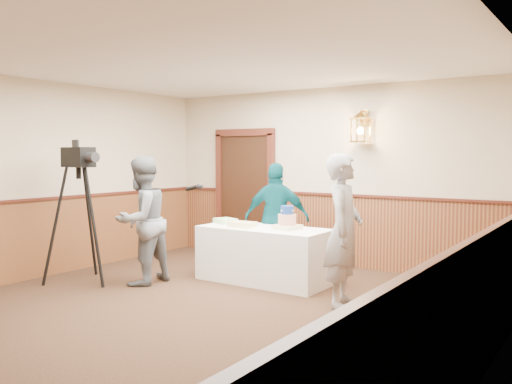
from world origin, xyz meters
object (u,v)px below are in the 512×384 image
sheet_cake_yellow (242,224)px  baker (344,230)px  display_table (264,255)px  sheet_cake_green (225,221)px  interviewer (142,220)px  tv_camera_rig (80,222)px  tiered_cake (287,220)px  assistant_p (277,219)px

sheet_cake_yellow → baker: baker is taller
sheet_cake_yellow → display_table: bearing=21.3°
sheet_cake_green → interviewer: (-0.58, -1.09, 0.08)m
tv_camera_rig → tiered_cake: bearing=35.1°
assistant_p → sheet_cake_green: bearing=16.2°
interviewer → sheet_cake_green: bearing=150.9°
tiered_cake → baker: bearing=-26.2°
interviewer → baker: bearing=100.0°
sheet_cake_green → tv_camera_rig: size_ratio=0.17×
sheet_cake_green → tv_camera_rig: tv_camera_rig is taller
display_table → sheet_cake_green: bearing=174.7°
sheet_cake_yellow → baker: bearing=-12.5°
tv_camera_rig → assistant_p: bearing=48.9°
tiered_cake → tv_camera_rig: bearing=-148.3°
baker → assistant_p: 1.84m
tiered_cake → sheet_cake_yellow: size_ratio=1.09×
interviewer → assistant_p: 1.94m
display_table → tiered_cake: bearing=6.1°
sheet_cake_green → tv_camera_rig: bearing=-131.5°
tv_camera_rig → baker: bearing=18.8°
display_table → interviewer: bearing=-141.7°
display_table → tiered_cake: (0.34, 0.04, 0.50)m
sheet_cake_green → tv_camera_rig: 2.02m
sheet_cake_green → assistant_p: 0.75m
interviewer → baker: size_ratio=0.98×
tiered_cake → assistant_p: size_ratio=0.23×
sheet_cake_yellow → assistant_p: assistant_p is taller
sheet_cake_yellow → baker: (1.70, -0.38, 0.10)m
display_table → sheet_cake_green: 0.83m
sheet_cake_yellow → assistant_p: bearing=75.6°
display_table → interviewer: interviewer is taller
tiered_cake → sheet_cake_green: (-1.06, 0.03, -0.09)m
sheet_cake_green → interviewer: 1.24m
assistant_p → tv_camera_rig: (-1.93, -1.97, 0.02)m
sheet_cake_yellow → interviewer: (-1.01, -0.91, 0.08)m
assistant_p → tv_camera_rig: size_ratio=0.88×
sheet_cake_yellow → interviewer: interviewer is taller
interviewer → tiered_cake: bearing=121.7°
tiered_cake → baker: 1.19m
tiered_cake → baker: baker is taller
sheet_cake_green → assistant_p: size_ratio=0.19×
display_table → sheet_cake_yellow: 0.51m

